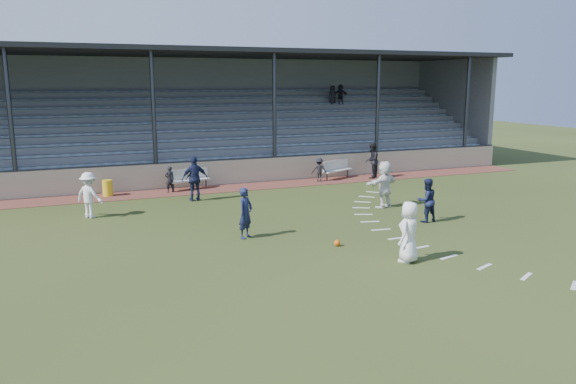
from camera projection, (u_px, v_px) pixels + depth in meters
The scene contains 19 objects.
ground at pixel (319, 248), 17.23m from camera, with size 90.00×90.00×0.00m, color #2E3A17.
cinder_track at pixel (225, 188), 26.76m from camera, with size 34.00×2.00×0.02m, color #5C2C24.
retaining_wall at pixel (219, 173), 27.60m from camera, with size 34.00×0.18×1.20m, color tan.
bench_left at pixel (189, 177), 26.45m from camera, with size 2.04×0.96×0.95m.
bench_right at pixel (336, 168), 29.35m from camera, with size 1.99×1.25×0.95m.
trash_bin at pixel (108, 188), 24.90m from camera, with size 0.44×0.44×0.71m, color gold.
football at pixel (337, 243), 17.42m from camera, with size 0.20×0.20×0.20m, color #DB560C.
player_white_lead at pixel (409, 232), 15.77m from camera, with size 0.85×0.56×1.75m, color white.
player_navy_lead at pixel (246, 213), 18.19m from camera, with size 0.61×0.40×1.67m, color #161C3D.
player_navy_mid at pixel (427, 200), 20.30m from camera, with size 0.78×0.61×1.60m, color #161C3D.
player_white_wing at pixel (89, 195), 20.91m from camera, with size 1.11×0.64×1.72m, color white.
player_navy_wing at pixel (195, 179), 23.87m from camera, with size 1.12×0.47×1.91m, color #161C3D.
player_white_back at pixel (384, 184), 22.64m from camera, with size 1.76×0.56×1.90m, color white.
official at pixel (372, 160), 29.35m from camera, with size 0.90×0.70×1.86m, color black.
sub_left_near at pixel (170, 179), 25.64m from camera, with size 0.44×0.29×1.20m, color black.
sub_left_far at pixel (192, 179), 26.23m from camera, with size 0.60×0.25×1.03m, color black.
sub_right at pixel (319, 170), 28.45m from camera, with size 0.77×0.44×1.19m, color black.
grandstand at pixel (196, 132), 31.57m from camera, with size 34.60×9.00×6.61m.
penalty_arc at pixel (430, 234), 18.76m from camera, with size 3.89×14.63×0.01m.
Camera 1 is at (-7.14, -14.97, 5.05)m, focal length 35.00 mm.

